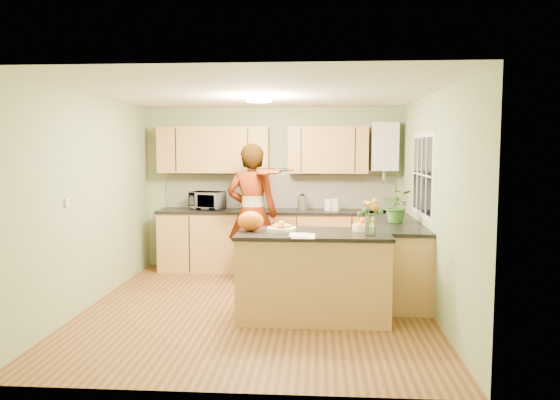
{
  "coord_description": "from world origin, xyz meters",
  "views": [
    {
      "loc": [
        0.71,
        -6.25,
        1.88
      ],
      "look_at": [
        0.23,
        0.5,
        1.23
      ],
      "focal_mm": 35.0,
      "sensor_mm": 36.0,
      "label": 1
    }
  ],
  "objects": [
    {
      "name": "orange_bowl",
      "position": [
        1.21,
        -0.16,
        1.02
      ],
      "size": [
        0.23,
        0.23,
        0.13
      ],
      "color": "#FCF3C9",
      "rests_on": "peninsula_island"
    },
    {
      "name": "ceiling_lamp",
      "position": [
        0.0,
        0.3,
        2.46
      ],
      "size": [
        0.3,
        0.3,
        0.07
      ],
      "color": "#FFEABF",
      "rests_on": "ceiling"
    },
    {
      "name": "splashback",
      "position": [
        0.1,
        2.23,
        1.2
      ],
      "size": [
        3.6,
        0.02,
        0.52
      ],
      "primitive_type": "cube",
      "color": "white",
      "rests_on": "back_counter"
    },
    {
      "name": "wall_left",
      "position": [
        -2.0,
        0.0,
        1.25
      ],
      "size": [
        0.02,
        4.5,
        2.5
      ],
      "primitive_type": "cube",
      "color": "#94A576",
      "rests_on": "floor"
    },
    {
      "name": "floor",
      "position": [
        0.0,
        0.0,
        0.0
      ],
      "size": [
        4.5,
        4.5,
        0.0
      ],
      "primitive_type": "plane",
      "color": "#573518",
      "rests_on": "ground"
    },
    {
      "name": "peninsula_island",
      "position": [
        0.66,
        -0.31,
        0.48
      ],
      "size": [
        1.67,
        0.86,
        0.96
      ],
      "color": "#AE7E45",
      "rests_on": "floor"
    },
    {
      "name": "fruit_dish",
      "position": [
        0.31,
        -0.31,
        1.01
      ],
      "size": [
        0.32,
        0.32,
        0.11
      ],
      "color": "#FCF3C9",
      "rests_on": "peninsula_island"
    },
    {
      "name": "flower_vase",
      "position": [
        1.26,
        -0.49,
        1.27
      ],
      "size": [
        0.25,
        0.25,
        0.46
      ],
      "rotation": [
        0.0,
        0.0,
        -0.12
      ],
      "color": "silver",
      "rests_on": "peninsula_island"
    },
    {
      "name": "jar_cream",
      "position": [
        0.86,
        1.95,
        1.02
      ],
      "size": [
        0.13,
        0.13,
        0.17
      ],
      "primitive_type": "cylinder",
      "rotation": [
        0.0,
        0.0,
        -0.25
      ],
      "color": "#FCF3C9",
      "rests_on": "back_counter"
    },
    {
      "name": "violin",
      "position": [
        0.0,
        0.96,
        1.56
      ],
      "size": [
        0.66,
        0.57,
        0.16
      ],
      "primitive_type": null,
      "rotation": [
        0.17,
        0.0,
        -0.61
      ],
      "color": "#590A05",
      "rests_on": "violinist"
    },
    {
      "name": "window_right",
      "position": [
        1.99,
        0.6,
        1.55
      ],
      "size": [
        0.01,
        1.3,
        1.05
      ],
      "color": "silver",
      "rests_on": "wall_right"
    },
    {
      "name": "blue_box",
      "position": [
        -0.27,
        1.95,
        1.06
      ],
      "size": [
        0.32,
        0.25,
        0.25
      ],
      "primitive_type": "cube",
      "rotation": [
        0.0,
        0.0,
        0.08
      ],
      "color": "navy",
      "rests_on": "back_counter"
    },
    {
      "name": "violinist",
      "position": [
        -0.2,
        1.18,
        0.97
      ],
      "size": [
        0.76,
        0.55,
        1.95
      ],
      "primitive_type": "imported",
      "rotation": [
        0.0,
        0.0,
        3.02
      ],
      "color": "tan",
      "rests_on": "floor"
    },
    {
      "name": "ceiling",
      "position": [
        0.0,
        0.0,
        2.5
      ],
      "size": [
        4.0,
        4.5,
        0.02
      ],
      "primitive_type": "cube",
      "color": "silver",
      "rests_on": "wall_back"
    },
    {
      "name": "wall_right",
      "position": [
        2.0,
        0.0,
        1.25
      ],
      "size": [
        0.02,
        4.5,
        2.5
      ],
      "primitive_type": "cube",
      "color": "#94A576",
      "rests_on": "floor"
    },
    {
      "name": "microwave",
      "position": [
        -0.99,
        1.99,
        1.08
      ],
      "size": [
        0.56,
        0.45,
        0.27
      ],
      "primitive_type": "imported",
      "rotation": [
        0.0,
        0.0,
        -0.27
      ],
      "color": "silver",
      "rests_on": "back_counter"
    },
    {
      "name": "kettle",
      "position": [
        0.47,
        1.94,
        1.06
      ],
      "size": [
        0.16,
        0.16,
        0.3
      ],
      "rotation": [
        0.0,
        0.0,
        -0.4
      ],
      "color": "#ACACB0",
      "rests_on": "back_counter"
    },
    {
      "name": "potted_plant",
      "position": [
        1.7,
        0.63,
        1.15
      ],
      "size": [
        0.43,
        0.38,
        0.43
      ],
      "primitive_type": "imported",
      "rotation": [
        0.0,
        0.0,
        -0.14
      ],
      "color": "#346D24",
      "rests_on": "right_counter"
    },
    {
      "name": "orange_bag",
      "position": [
        -0.04,
        -0.26,
        1.07
      ],
      "size": [
        0.32,
        0.29,
        0.22
      ],
      "primitive_type": "ellipsoid",
      "rotation": [
        0.0,
        0.0,
        0.15
      ],
      "color": "orange",
      "rests_on": "peninsula_island"
    },
    {
      "name": "upper_cabinets",
      "position": [
        -0.18,
        2.08,
        1.85
      ],
      "size": [
        3.2,
        0.34,
        0.7
      ],
      "color": "#AE7E45",
      "rests_on": "wall_back"
    },
    {
      "name": "papers",
      "position": [
        0.56,
        -0.61,
        0.97
      ],
      "size": [
        0.24,
        0.33,
        0.01
      ],
      "primitive_type": "cube",
      "color": "white",
      "rests_on": "peninsula_island"
    },
    {
      "name": "light_switch",
      "position": [
        -1.99,
        -0.6,
        1.3
      ],
      "size": [
        0.02,
        0.09,
        0.09
      ],
      "primitive_type": "cube",
      "color": "silver",
      "rests_on": "wall_left"
    },
    {
      "name": "back_counter",
      "position": [
        0.1,
        1.95,
        0.47
      ],
      "size": [
        3.64,
        0.62,
        0.94
      ],
      "color": "#AE7E45",
      "rests_on": "floor"
    },
    {
      "name": "wall_back",
      "position": [
        0.0,
        2.25,
        1.25
      ],
      "size": [
        4.0,
        0.02,
        2.5
      ],
      "primitive_type": "cube",
      "color": "#94A576",
      "rests_on": "floor"
    },
    {
      "name": "jar_white",
      "position": [
        0.98,
        1.95,
        1.03
      ],
      "size": [
        0.13,
        0.13,
        0.18
      ],
      "primitive_type": "cylinder",
      "rotation": [
        0.0,
        0.0,
        0.1
      ],
      "color": "silver",
      "rests_on": "back_counter"
    },
    {
      "name": "boiler",
      "position": [
        1.7,
        2.09,
        1.9
      ],
      "size": [
        0.4,
        0.3,
        0.86
      ],
      "color": "silver",
      "rests_on": "wall_back"
    },
    {
      "name": "right_counter",
      "position": [
        1.7,
        0.85,
        0.47
      ],
      "size": [
        0.62,
        2.24,
        0.94
      ],
      "color": "#AE7E45",
      "rests_on": "floor"
    },
    {
      "name": "wall_front",
      "position": [
        0.0,
        -2.25,
        1.25
      ],
      "size": [
        4.0,
        0.02,
        2.5
      ],
      "primitive_type": "cube",
      "color": "#94A576",
      "rests_on": "floor"
    }
  ]
}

